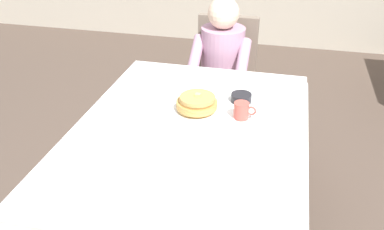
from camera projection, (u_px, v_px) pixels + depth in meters
The scene contains 12 objects.
dining_table_main at pixel (189, 144), 2.01m from camera, with size 1.12×1.52×0.74m.
chair_diner at pixel (224, 72), 3.06m from camera, with size 0.44×0.45×0.93m.
diner_person at pixel (221, 63), 2.86m from camera, with size 0.40×0.43×1.12m.
plate_breakfast at pixel (198, 112), 2.10m from camera, with size 0.28×0.28×0.02m, color white.
breakfast_stack at pixel (197, 103), 2.07m from camera, with size 0.21×0.21×0.09m.
cup_coffee at pixel (242, 111), 2.04m from camera, with size 0.11×0.08×0.08m.
bowl_butter at pixel (241, 98), 2.20m from camera, with size 0.11×0.11×0.04m, color black.
syrup_pitcher at pixel (161, 90), 2.25m from camera, with size 0.08×0.08×0.07m.
fork_left_of_plate at pixel (161, 110), 2.12m from camera, with size 0.18×0.01×0.01m, color silver.
knife_right_of_plate at pixel (234, 119), 2.04m from camera, with size 0.20×0.01×0.01m, color silver.
spoon_near_edge at pixel (171, 149), 1.81m from camera, with size 0.15×0.01×0.01m, color silver.
napkin_folded at pixel (131, 125), 1.99m from camera, with size 0.17×0.12×0.01m, color white.
Camera 1 is at (0.41, -1.63, 1.77)m, focal length 38.46 mm.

